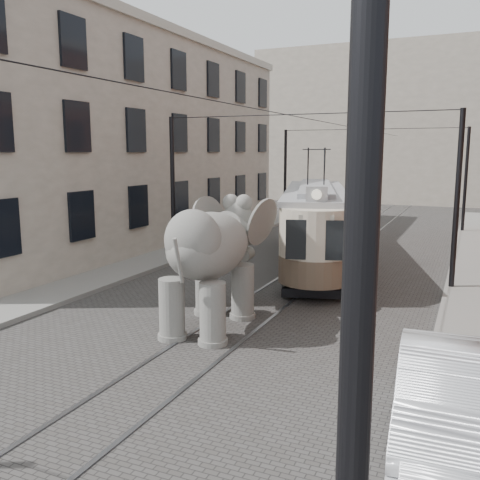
% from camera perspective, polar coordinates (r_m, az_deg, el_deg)
% --- Properties ---
extents(ground, '(120.00, 120.00, 0.00)m').
position_cam_1_polar(ground, '(14.63, -0.30, -8.91)').
color(ground, '#3D3A38').
extents(tram_rails, '(1.54, 80.00, 0.02)m').
position_cam_1_polar(tram_rails, '(14.62, -0.30, -8.86)').
color(tram_rails, slate).
rests_on(tram_rails, ground).
extents(sidewalk_right, '(2.00, 60.00, 0.15)m').
position_cam_1_polar(sidewalk_right, '(13.45, 24.19, -11.13)').
color(sidewalk_right, slate).
rests_on(sidewalk_right, ground).
extents(sidewalk_left, '(2.00, 60.00, 0.15)m').
position_cam_1_polar(sidewalk_left, '(18.16, -19.44, -5.54)').
color(sidewalk_left, slate).
rests_on(sidewalk_left, ground).
extents(stucco_building, '(7.00, 24.00, 10.00)m').
position_cam_1_polar(stucco_building, '(28.15, -12.64, 10.07)').
color(stucco_building, gray).
rests_on(stucco_building, ground).
extents(distant_block, '(28.00, 10.00, 14.00)m').
position_cam_1_polar(distant_block, '(53.01, 18.16, 11.65)').
color(distant_block, gray).
rests_on(distant_block, ground).
extents(catenary, '(11.00, 30.20, 6.00)m').
position_cam_1_polar(catenary, '(18.68, 5.46, 4.50)').
color(catenary, black).
rests_on(catenary, ground).
extents(tram, '(5.72, 12.21, 4.76)m').
position_cam_1_polar(tram, '(22.19, 8.13, 3.63)').
color(tram, beige).
rests_on(tram, ground).
extents(elephant, '(3.49, 5.81, 3.43)m').
position_cam_1_polar(elephant, '(13.79, -3.37, -2.68)').
color(elephant, '#63615C').
rests_on(elephant, ground).
extents(parked_car, '(1.93, 4.69, 1.51)m').
position_cam_1_polar(parked_car, '(9.39, 21.63, -15.52)').
color(parked_car, '#B3B3B8').
rests_on(parked_car, ground).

